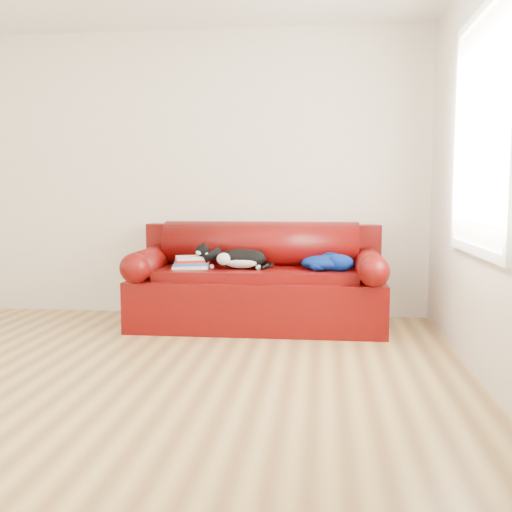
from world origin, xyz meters
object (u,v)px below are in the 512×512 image
Objects in this scene: cat at (241,259)px; blanket at (326,262)px; book_stack at (192,262)px; sofa_base at (258,299)px.

cat is 0.70m from blanket.
sofa_base is at bearing 7.69° from book_stack.
sofa_base is 3.58× the size of cat.
sofa_base is 0.66m from blanket.
cat reaches higher than sofa_base.
cat is 1.27× the size of blanket.
blanket reaches higher than sofa_base.
sofa_base is 4.55× the size of blanket.
sofa_base is at bearing 6.99° from cat.
book_stack is 0.42m from cat.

